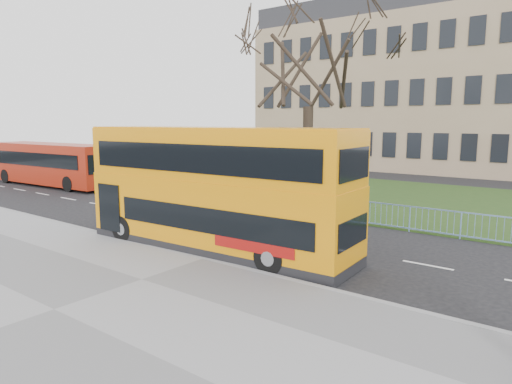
# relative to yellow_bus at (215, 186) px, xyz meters

# --- Properties ---
(ground) EXTENTS (120.00, 120.00, 0.00)m
(ground) POSITION_rel_yellow_bus_xyz_m (0.59, 0.33, -2.32)
(ground) COLOR black
(ground) RESTS_ON ground
(pavement) EXTENTS (80.00, 10.50, 0.12)m
(pavement) POSITION_rel_yellow_bus_xyz_m (0.59, -6.42, -2.26)
(pavement) COLOR slate
(pavement) RESTS_ON ground
(kerb) EXTENTS (80.00, 0.20, 0.14)m
(kerb) POSITION_rel_yellow_bus_xyz_m (0.59, -1.22, -2.25)
(kerb) COLOR gray
(kerb) RESTS_ON ground
(grass_verge) EXTENTS (80.00, 15.40, 0.08)m
(grass_verge) POSITION_rel_yellow_bus_xyz_m (0.59, 14.63, -2.28)
(grass_verge) COLOR #1D3714
(grass_verge) RESTS_ON ground
(guard_railing) EXTENTS (40.00, 0.12, 1.10)m
(guard_railing) POSITION_rel_yellow_bus_xyz_m (0.59, 6.93, -1.77)
(guard_railing) COLOR #77A0D5
(guard_railing) RESTS_ON ground
(bare_tree) EXTENTS (8.82, 8.82, 12.60)m
(bare_tree) POSITION_rel_yellow_bus_xyz_m (-2.41, 10.33, 4.06)
(bare_tree) COLOR black
(bare_tree) RESTS_ON grass_verge
(civic_building) EXTENTS (30.00, 15.00, 14.00)m
(civic_building) POSITION_rel_yellow_bus_xyz_m (-4.41, 35.33, 4.68)
(civic_building) COLOR #8B7458
(civic_building) RESTS_ON ground
(yellow_bus) EXTENTS (10.41, 2.94, 4.32)m
(yellow_bus) POSITION_rel_yellow_bus_xyz_m (0.00, 0.00, 0.00)
(yellow_bus) COLOR orange
(yellow_bus) RESTS_ON ground
(red_bus) EXTENTS (11.50, 3.22, 3.00)m
(red_bus) POSITION_rel_yellow_bus_xyz_m (-20.55, 5.30, -0.72)
(red_bus) COLOR maroon
(red_bus) RESTS_ON ground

